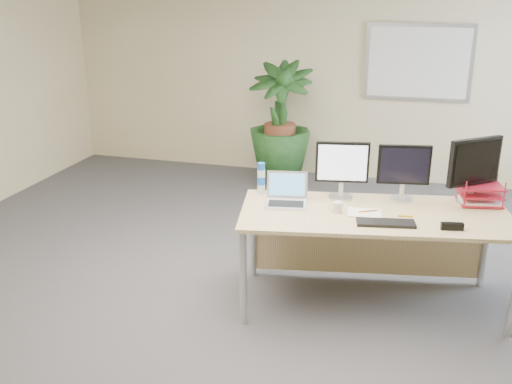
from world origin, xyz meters
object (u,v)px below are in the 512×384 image
(monitor_left, at_px, (342,167))
(laptop, at_px, (286,196))
(floor_plant, at_px, (280,128))
(monitor_right, at_px, (404,169))
(desk, at_px, (372,227))

(monitor_left, relative_size, laptop, 1.27)
(monitor_left, height_order, laptop, monitor_left)
(floor_plant, xyz_separation_m, monitor_left, (1.10, -2.46, 0.31))
(laptop, bearing_deg, monitor_left, 28.51)
(laptop, bearing_deg, monitor_right, 19.38)
(floor_plant, distance_m, monitor_left, 2.72)
(desk, height_order, monitor_left, monitor_left)
(floor_plant, distance_m, monitor_right, 2.87)
(desk, bearing_deg, laptop, -172.29)
(monitor_left, relative_size, monitor_right, 1.03)
(monitor_right, bearing_deg, laptop, -160.62)
(desk, bearing_deg, monitor_right, 47.39)
(floor_plant, xyz_separation_m, laptop, (0.69, -2.68, 0.10))
(desk, distance_m, laptop, 0.73)
(monitor_right, bearing_deg, desk, -132.61)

